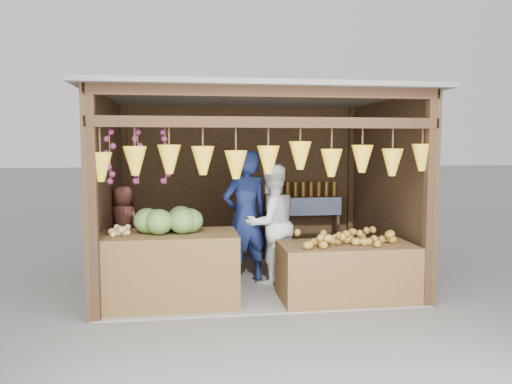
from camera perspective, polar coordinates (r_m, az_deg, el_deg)
ground at (r=7.32m, az=-0.42°, el=-10.07°), size 80.00×80.00×0.00m
stall_structure at (r=7.02m, az=-0.65°, el=3.06°), size 4.30×3.30×2.66m
back_shelf at (r=8.58m, az=5.43°, el=-1.87°), size 1.25×0.32×1.32m
counter_left at (r=6.21m, az=-9.98°, el=-8.71°), size 1.67×0.85×0.89m
counter_right at (r=6.44m, az=10.25°, el=-8.99°), size 1.66×0.85×0.72m
stool at (r=7.45m, az=-14.80°, el=-8.72°), size 0.33×0.33×0.31m
man_standing at (r=7.00m, az=-1.21°, el=-2.89°), size 0.80×0.65×1.88m
woman_standing at (r=7.03m, az=1.75°, el=-3.66°), size 1.00×0.90×1.69m
vendor_seated at (r=7.32m, az=-14.93°, el=-3.44°), size 0.62×0.56×1.07m
melon_pile at (r=6.13m, az=-10.18°, el=-3.13°), size 1.00×0.50×0.32m
tanfruit_pile at (r=6.10m, az=-15.38°, el=-4.19°), size 0.34×0.40×0.13m
mango_pile at (r=6.34m, az=10.39°, el=-4.89°), size 1.40×0.64×0.22m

